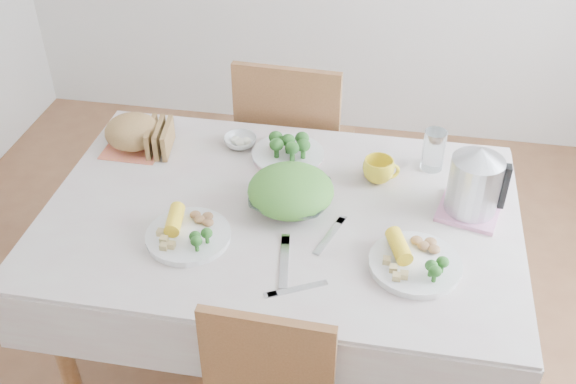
% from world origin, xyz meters
% --- Properties ---
extents(floor, '(3.60, 3.60, 0.00)m').
position_xyz_m(floor, '(0.00, 0.00, 0.00)').
color(floor, brown).
rests_on(floor, ground).
extents(dining_table, '(1.40, 0.90, 0.75)m').
position_xyz_m(dining_table, '(0.00, 0.00, 0.38)').
color(dining_table, brown).
rests_on(dining_table, floor).
extents(tablecloth, '(1.50, 1.00, 0.01)m').
position_xyz_m(tablecloth, '(0.00, 0.00, 0.76)').
color(tablecloth, beige).
rests_on(tablecloth, dining_table).
extents(chair_far, '(0.46, 0.46, 0.97)m').
position_xyz_m(chair_far, '(-0.08, 0.76, 0.47)').
color(chair_far, brown).
rests_on(chair_far, floor).
extents(salad_bowl, '(0.27, 0.27, 0.06)m').
position_xyz_m(salad_bowl, '(0.03, 0.02, 0.79)').
color(salad_bowl, white).
rests_on(salad_bowl, tablecloth).
extents(dinner_plate_left, '(0.31, 0.31, 0.02)m').
position_xyz_m(dinner_plate_left, '(-0.25, -0.19, 0.77)').
color(dinner_plate_left, white).
rests_on(dinner_plate_left, tablecloth).
extents(dinner_plate_right, '(0.27, 0.27, 0.02)m').
position_xyz_m(dinner_plate_right, '(0.43, -0.19, 0.77)').
color(dinner_plate_right, white).
rests_on(dinner_plate_right, tablecloth).
extents(broccoli_plate, '(0.32, 0.32, 0.02)m').
position_xyz_m(broccoli_plate, '(-0.03, 0.29, 0.77)').
color(broccoli_plate, beige).
rests_on(broccoli_plate, tablecloth).
extents(napkin, '(0.21, 0.21, 0.00)m').
position_xyz_m(napkin, '(-0.59, 0.27, 0.76)').
color(napkin, '#E0704F').
rests_on(napkin, tablecloth).
extents(bread_loaf, '(0.21, 0.20, 0.12)m').
position_xyz_m(bread_loaf, '(-0.59, 0.27, 0.82)').
color(bread_loaf, brown).
rests_on(bread_loaf, napkin).
extents(fruit_bowl, '(0.15, 0.15, 0.04)m').
position_xyz_m(fruit_bowl, '(-0.21, 0.34, 0.78)').
color(fruit_bowl, white).
rests_on(fruit_bowl, tablecloth).
extents(yellow_mug, '(0.14, 0.14, 0.08)m').
position_xyz_m(yellow_mug, '(0.29, 0.21, 0.80)').
color(yellow_mug, yellow).
rests_on(yellow_mug, tablecloth).
extents(glass_tumbler, '(0.10, 0.10, 0.15)m').
position_xyz_m(glass_tumbler, '(0.47, 0.32, 0.83)').
color(glass_tumbler, white).
rests_on(glass_tumbler, tablecloth).
extents(pink_tray, '(0.22, 0.22, 0.01)m').
position_xyz_m(pink_tray, '(0.59, 0.09, 0.77)').
color(pink_tray, pink).
rests_on(pink_tray, tablecloth).
extents(electric_kettle, '(0.18, 0.18, 0.23)m').
position_xyz_m(electric_kettle, '(0.59, 0.09, 0.88)').
color(electric_kettle, '#B2B5BA').
rests_on(electric_kettle, pink_tray).
extents(fork_left, '(0.06, 0.22, 0.00)m').
position_xyz_m(fork_left, '(0.06, -0.24, 0.76)').
color(fork_left, silver).
rests_on(fork_left, tablecloth).
extents(fork_right, '(0.08, 0.19, 0.00)m').
position_xyz_m(fork_right, '(0.17, -0.10, 0.76)').
color(fork_right, silver).
rests_on(fork_right, tablecloth).
extents(knife, '(0.16, 0.10, 0.00)m').
position_xyz_m(knife, '(0.11, -0.34, 0.76)').
color(knife, silver).
rests_on(knife, tablecloth).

